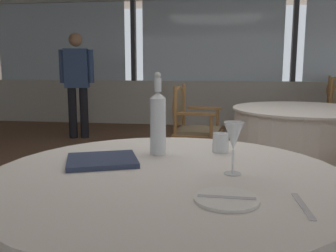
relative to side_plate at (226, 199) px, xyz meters
name	(u,v)px	position (x,y,z in m)	size (l,w,h in m)	color
ground_plane	(192,216)	(-0.23, 1.61, -0.75)	(15.14, 15.14, 0.00)	brown
window_wall_far	(211,71)	(-0.23, 5.98, 0.29)	(9.56, 0.14, 2.60)	beige
side_plate	(226,199)	(0.00, 0.00, 0.00)	(0.20, 0.20, 0.01)	white
butter_knife	(226,197)	(0.00, 0.00, 0.01)	(0.17, 0.02, 0.00)	silver
dinner_fork	(303,206)	(0.22, -0.01, 0.00)	(0.20, 0.02, 0.00)	silver
water_bottle	(158,121)	(-0.30, 0.55, 0.15)	(0.07, 0.07, 0.37)	white
wine_glass	(234,137)	(0.03, 0.28, 0.13)	(0.07, 0.07, 0.20)	white
water_tumbler	(221,143)	(-0.02, 0.63, 0.04)	(0.07, 0.07, 0.09)	white
menu_book	(102,160)	(-0.51, 0.36, 0.01)	(0.28, 0.25, 0.02)	#2D3856
background_table_0	(301,147)	(0.75, 2.53, -0.38)	(1.32, 1.32, 0.75)	white
dining_chair_0_2	(191,123)	(-0.33, 2.64, -0.19)	(0.51, 0.57, 0.94)	olive
diner_person_0	(77,79)	(-2.26, 4.42, 0.18)	(0.52, 0.26, 1.63)	black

